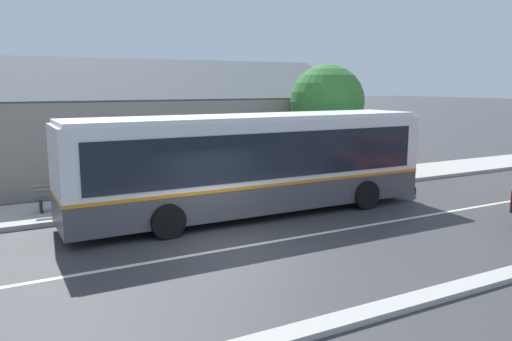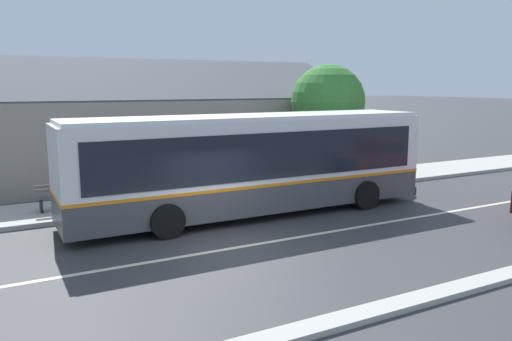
# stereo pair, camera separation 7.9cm
# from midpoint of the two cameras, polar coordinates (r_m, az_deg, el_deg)

# --- Properties ---
(ground_plane) EXTENTS (300.00, 300.00, 0.00)m
(ground_plane) POSITION_cam_midpoint_polar(r_m,az_deg,el_deg) (13.35, -2.69, -8.86)
(ground_plane) COLOR #38383A
(sidewalk_far) EXTENTS (60.00, 3.00, 0.15)m
(sidewalk_far) POSITION_cam_midpoint_polar(r_m,az_deg,el_deg) (18.72, -10.70, -3.35)
(sidewalk_far) COLOR #ADAAA3
(sidewalk_far) RESTS_ON ground
(curb_near) EXTENTS (60.00, 0.50, 0.12)m
(curb_near) POSITION_cam_midpoint_polar(r_m,az_deg,el_deg) (9.58, 10.28, -16.36)
(curb_near) COLOR #ADAAA3
(curb_near) RESTS_ON ground
(lane_divider_stripe) EXTENTS (60.00, 0.16, 0.01)m
(lane_divider_stripe) POSITION_cam_midpoint_polar(r_m,az_deg,el_deg) (13.34, -2.69, -8.84)
(lane_divider_stripe) COLOR beige
(lane_divider_stripe) RESTS_ON ground
(community_building) EXTENTS (26.54, 9.20, 6.56)m
(community_building) POSITION_cam_midpoint_polar(r_m,az_deg,el_deg) (24.63, -21.13, 3.65)
(community_building) COLOR gray
(community_building) RESTS_ON ground
(transit_bus) EXTENTS (12.31, 2.79, 3.30)m
(transit_bus) POSITION_cam_midpoint_polar(r_m,az_deg,el_deg) (16.39, -0.46, 1.01)
(transit_bus) COLOR #47474C
(transit_bus) RESTS_ON ground
(bench_by_building) EXTENTS (1.73, 0.51, 0.94)m
(bench_by_building) POSITION_cam_midpoint_polar(r_m,az_deg,el_deg) (17.75, -21.29, -2.92)
(bench_by_building) COLOR #4C4C4C
(bench_by_building) RESTS_ON sidewalk_far
(bench_down_street) EXTENTS (1.85, 0.51, 0.94)m
(bench_down_street) POSITION_cam_midpoint_polar(r_m,az_deg,el_deg) (18.31, -9.50, -2.00)
(bench_down_street) COLOR #4C4C4C
(bench_down_street) RESTS_ON sidewalk_far
(street_tree_primary) EXTENTS (3.37, 3.37, 5.20)m
(street_tree_primary) POSITION_cam_midpoint_polar(r_m,az_deg,el_deg) (23.11, 7.86, 7.54)
(street_tree_primary) COLOR #4C3828
(street_tree_primary) RESTS_ON ground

